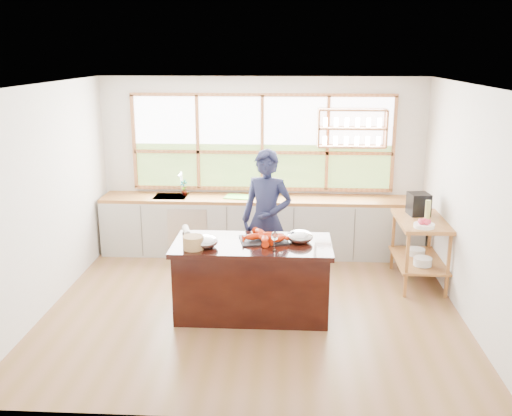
# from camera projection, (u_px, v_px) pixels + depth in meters

# --- Properties ---
(ground_plane) EXTENTS (5.00, 5.00, 0.00)m
(ground_plane) POSITION_uv_depth(u_px,v_px,m) (253.00, 306.00, 7.08)
(ground_plane) COLOR brown
(room_shell) EXTENTS (5.02, 4.52, 2.71)m
(room_shell) POSITION_uv_depth(u_px,v_px,m) (258.00, 160.00, 7.11)
(room_shell) COLOR silver
(room_shell) RESTS_ON ground_plane
(back_counter) EXTENTS (4.90, 0.63, 0.90)m
(back_counter) POSITION_uv_depth(u_px,v_px,m) (260.00, 225.00, 8.83)
(back_counter) COLOR #A7A59D
(back_counter) RESTS_ON ground_plane
(right_shelf_unit) EXTENTS (0.62, 1.10, 0.90)m
(right_shelf_unit) POSITION_uv_depth(u_px,v_px,m) (420.00, 241.00, 7.65)
(right_shelf_unit) COLOR #A06D31
(right_shelf_unit) RESTS_ON ground_plane
(island) EXTENTS (1.85, 0.90, 0.90)m
(island) POSITION_uv_depth(u_px,v_px,m) (252.00, 278.00, 6.77)
(island) COLOR black
(island) RESTS_ON ground_plane
(cook) EXTENTS (0.78, 0.63, 1.86)m
(cook) POSITION_uv_depth(u_px,v_px,m) (267.00, 220.00, 7.44)
(cook) COLOR #1A1E3C
(cook) RESTS_ON ground_plane
(potted_plant) EXTENTS (0.16, 0.13, 0.25)m
(potted_plant) POSITION_uv_depth(u_px,v_px,m) (184.00, 188.00, 8.80)
(potted_plant) COLOR slate
(potted_plant) RESTS_ON back_counter
(cutting_board) EXTENTS (0.45, 0.37, 0.01)m
(cutting_board) POSITION_uv_depth(u_px,v_px,m) (238.00, 197.00, 8.73)
(cutting_board) COLOR #61C53F
(cutting_board) RESTS_ON back_counter
(espresso_machine) EXTENTS (0.30, 0.32, 0.30)m
(espresso_machine) POSITION_uv_depth(u_px,v_px,m) (419.00, 204.00, 7.76)
(espresso_machine) COLOR black
(espresso_machine) RESTS_ON right_shelf_unit
(wine_bottle) EXTENTS (0.07, 0.07, 0.28)m
(wine_bottle) POSITION_uv_depth(u_px,v_px,m) (428.00, 211.00, 7.46)
(wine_bottle) COLOR tan
(wine_bottle) RESTS_ON right_shelf_unit
(fruit_bowl) EXTENTS (0.26, 0.26, 0.11)m
(fruit_bowl) POSITION_uv_depth(u_px,v_px,m) (424.00, 224.00, 7.22)
(fruit_bowl) COLOR white
(fruit_bowl) RESTS_ON right_shelf_unit
(slate_board) EXTENTS (0.62, 0.50, 0.02)m
(slate_board) POSITION_uv_depth(u_px,v_px,m) (264.00, 240.00, 6.73)
(slate_board) COLOR black
(slate_board) RESTS_ON island
(lobster_pile) EXTENTS (0.52, 0.48, 0.08)m
(lobster_pile) POSITION_uv_depth(u_px,v_px,m) (266.00, 237.00, 6.69)
(lobster_pile) COLOR red
(lobster_pile) RESTS_ON slate_board
(mixing_bowl_left) EXTENTS (0.30, 0.30, 0.15)m
(mixing_bowl_left) POSITION_uv_depth(u_px,v_px,m) (205.00, 242.00, 6.50)
(mixing_bowl_left) COLOR #B7B9BE
(mixing_bowl_left) RESTS_ON island
(mixing_bowl_right) EXTENTS (0.31, 0.31, 0.15)m
(mixing_bowl_right) POSITION_uv_depth(u_px,v_px,m) (300.00, 237.00, 6.67)
(mixing_bowl_right) COLOR #B7B9BE
(mixing_bowl_right) RESTS_ON island
(wine_glass) EXTENTS (0.08, 0.08, 0.22)m
(wine_glass) POSITION_uv_depth(u_px,v_px,m) (275.00, 237.00, 6.36)
(wine_glass) COLOR white
(wine_glass) RESTS_ON island
(wicker_basket) EXTENTS (0.24, 0.24, 0.15)m
(wicker_basket) POSITION_uv_depth(u_px,v_px,m) (193.00, 243.00, 6.43)
(wicker_basket) COLOR #A07A4A
(wicker_basket) RESTS_ON island
(parchment_roll) EXTENTS (0.16, 0.31, 0.08)m
(parchment_roll) POSITION_uv_depth(u_px,v_px,m) (186.00, 231.00, 6.96)
(parchment_roll) COLOR white
(parchment_roll) RESTS_ON island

